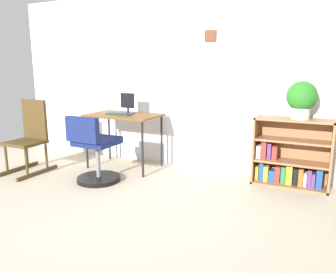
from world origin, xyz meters
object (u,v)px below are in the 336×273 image
desk (124,119)px  office_chair (95,153)px  potted_plant_on_shelf (302,98)px  rocking_chair (30,136)px  keyboard (119,114)px  bookshelf_low (290,156)px  monitor (128,105)px

desk → office_chair: bearing=-88.1°
desk → potted_plant_on_shelf: 2.21m
rocking_chair → potted_plant_on_shelf: size_ratio=2.25×
desk → keyboard: size_ratio=2.77×
office_chair → bookshelf_low: office_chair is taller
bookshelf_low → potted_plant_on_shelf: (0.08, -0.05, 0.67)m
keyboard → office_chair: office_chair is taller
rocking_chair → desk: bearing=33.9°
monitor → potted_plant_on_shelf: 2.16m
desk → monitor: monitor is taller
monitor → rocking_chair: bearing=-144.3°
desk → monitor: size_ratio=3.45×
office_chair → bookshelf_low: bearing=23.9°
monitor → office_chair: 0.88m
desk → potted_plant_on_shelf: bearing=5.4°
desk → rocking_chair: bearing=-146.1°
rocking_chair → keyboard: bearing=30.6°
office_chair → potted_plant_on_shelf: potted_plant_on_shelf is taller
keyboard → potted_plant_on_shelf: 2.22m
monitor → keyboard: (-0.04, -0.16, -0.11)m
keyboard → rocking_chair: (-0.99, -0.59, -0.28)m
desk → office_chair: 0.73m
bookshelf_low → potted_plant_on_shelf: potted_plant_on_shelf is taller
desk → bookshelf_low: (2.09, 0.26, -0.33)m
keyboard → bookshelf_low: 2.17m
bookshelf_low → potted_plant_on_shelf: bearing=-32.1°
office_chair → desk: bearing=91.9°
monitor → rocking_chair: size_ratio=0.29×
rocking_chair → potted_plant_on_shelf: bearing=15.5°
monitor → office_chair: size_ratio=0.34×
desk → potted_plant_on_shelf: (2.17, 0.21, 0.34)m
rocking_chair → monitor: bearing=35.7°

